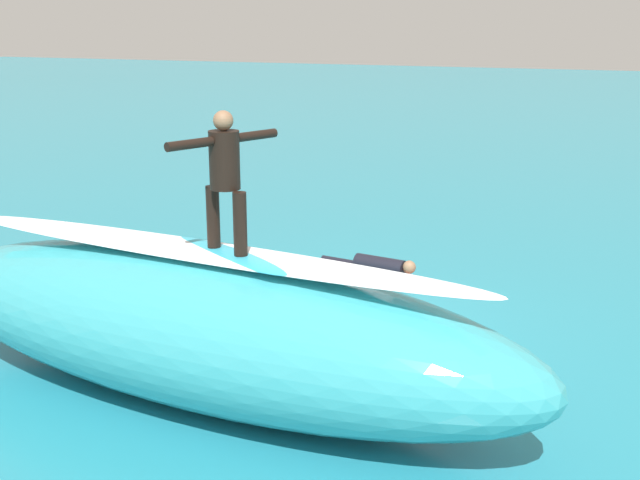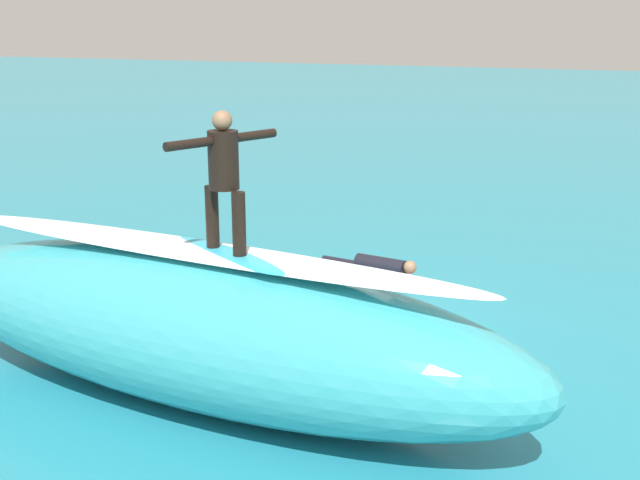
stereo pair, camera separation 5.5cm
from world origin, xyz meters
TOP-DOWN VIEW (x-y plane):
  - ground_plane at (0.00, 0.00)m, footprint 120.00×120.00m
  - wave_crest at (0.67, 2.62)m, footprint 8.25×3.00m
  - wave_foam_lip at (0.67, 2.62)m, footprint 6.90×1.47m
  - surfboard_riding at (0.31, 2.66)m, footprint 2.07×1.23m
  - surfer_riding at (0.31, 2.66)m, footprint 0.65×1.35m
  - surfboard_paddling at (0.12, -2.30)m, footprint 2.39×0.94m
  - surfer_paddling at (0.25, -2.32)m, footprint 1.80×0.56m
  - foam_patch_near at (3.97, 1.16)m, footprint 1.17×1.18m
  - foam_patch_mid at (-1.45, -0.58)m, footprint 0.68×0.67m

SIDE VIEW (x-z plane):
  - ground_plane at x=0.00m, z-range 0.00..0.00m
  - surfboard_paddling at x=0.12m, z-range 0.00..0.07m
  - foam_patch_near at x=3.97m, z-range 0.00..0.16m
  - foam_patch_mid at x=-1.45m, z-range 0.00..0.17m
  - surfer_paddling at x=0.25m, z-range 0.05..0.38m
  - wave_crest at x=0.67m, z-range 0.00..1.72m
  - wave_foam_lip at x=0.67m, z-range 1.72..1.80m
  - surfboard_riding at x=0.31m, z-range 1.72..1.81m
  - surfer_riding at x=0.31m, z-range 1.93..3.44m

